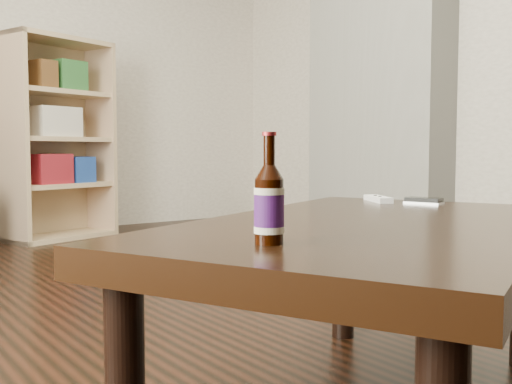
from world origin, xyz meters
TOP-DOWN VIEW (x-y plane):
  - floor at (0.00, 0.00)m, footprint 5.00×6.00m
  - chimney_breast at (2.35, 1.20)m, footprint 0.30×1.20m
  - bookshelf at (0.34, 2.55)m, footprint 0.87×0.59m
  - coffee_table at (-0.02, -0.94)m, footprint 1.50×1.22m
  - beer_bottle at (-0.44, -1.07)m, footprint 0.07×0.07m
  - phone at (0.46, -0.71)m, footprint 0.09×0.13m
  - remote at (0.40, -0.57)m, footprint 0.12×0.17m

SIDE VIEW (x-z plane):
  - floor at x=0.00m, z-range -0.01..0.00m
  - coffee_table at x=-0.02m, z-range 0.18..0.67m
  - phone at x=0.46m, z-range 0.49..0.51m
  - remote at x=0.40m, z-range 0.49..0.51m
  - beer_bottle at x=-0.44m, z-range 0.46..0.66m
  - bookshelf at x=0.34m, z-range 0.03..1.51m
  - chimney_breast at x=2.35m, z-range 0.00..2.70m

